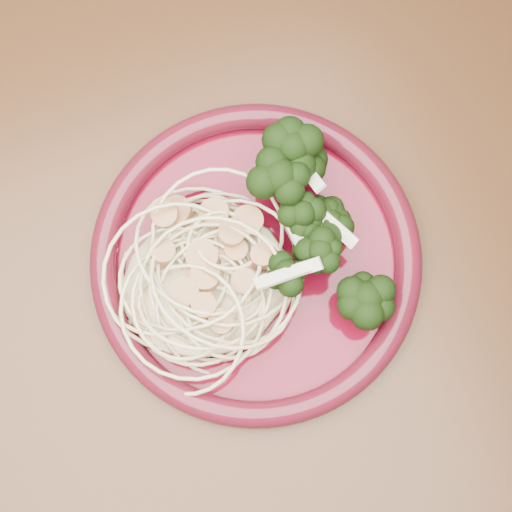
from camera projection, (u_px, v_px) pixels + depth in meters
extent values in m
plane|color=brown|center=(266.00, 383.00, 1.33)|extent=(3.50, 3.50, 0.00)
cube|color=#472814|center=(279.00, 333.00, 0.62)|extent=(1.20, 0.80, 0.04)
cylinder|color=#550615|center=(256.00, 261.00, 0.61)|extent=(0.30, 0.30, 0.01)
torus|color=#55101D|center=(256.00, 258.00, 0.60)|extent=(0.31, 0.31, 0.02)
ellipsoid|color=beige|center=(205.00, 280.00, 0.58)|extent=(0.15, 0.14, 0.03)
ellipsoid|color=black|center=(318.00, 222.00, 0.58)|extent=(0.11, 0.17, 0.05)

